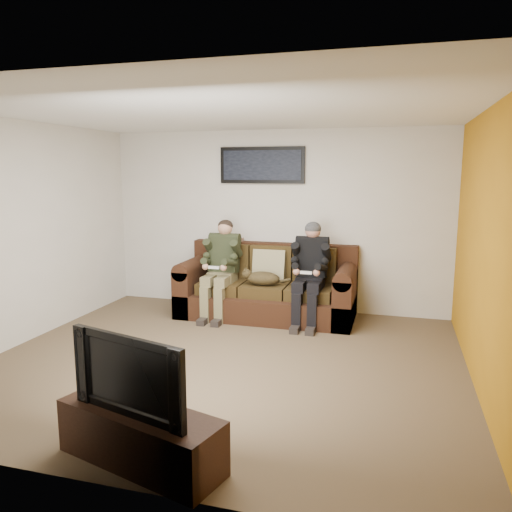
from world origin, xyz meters
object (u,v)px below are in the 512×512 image
(person_right, at_px, (310,266))
(cat, at_px, (262,278))
(framed_poster, at_px, (262,165))
(person_left, at_px, (221,262))
(television, at_px, (138,372))
(tv_stand, at_px, (140,436))
(sofa, at_px, (268,289))

(person_right, relative_size, cat, 2.05)
(framed_poster, bearing_deg, person_right, -35.24)
(cat, relative_size, framed_poster, 0.53)
(person_left, relative_size, television, 1.38)
(cat, relative_size, tv_stand, 0.53)
(sofa, relative_size, cat, 3.67)
(sofa, distance_m, person_left, 0.76)
(television, bearing_deg, framed_poster, 109.36)
(sofa, distance_m, person_right, 0.77)
(framed_poster, bearing_deg, cat, -75.04)
(person_left, distance_m, framed_poster, 1.52)
(sofa, xyz_separation_m, framed_poster, (-0.20, 0.38, 1.73))
(television, bearing_deg, cat, 107.23)
(person_left, height_order, television, person_left)
(tv_stand, bearing_deg, person_right, 96.83)
(sofa, relative_size, person_left, 1.81)
(television, bearing_deg, person_left, 116.61)
(person_right, height_order, framed_poster, framed_poster)
(person_right, bearing_deg, sofa, 161.99)
(television, bearing_deg, sofa, 106.70)
(sofa, height_order, cat, sofa)
(person_left, bearing_deg, person_right, 0.02)
(framed_poster, distance_m, television, 4.41)
(person_left, xyz_separation_m, tv_stand, (0.69, -3.58, -0.57))
(person_right, bearing_deg, tv_stand, -98.96)
(sofa, bearing_deg, television, -89.09)
(framed_poster, height_order, television, framed_poster)
(sofa, xyz_separation_m, person_right, (0.62, -0.20, 0.39))
(person_left, height_order, person_right, person_right)
(sofa, relative_size, person_right, 1.79)
(cat, bearing_deg, person_left, 174.37)
(sofa, bearing_deg, tv_stand, -89.09)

